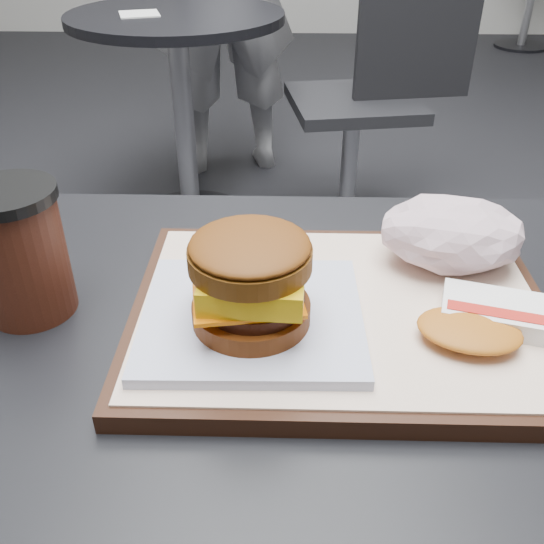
{
  "coord_description": "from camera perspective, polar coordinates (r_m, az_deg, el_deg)",
  "views": [
    {
      "loc": [
        0.01,
        -0.4,
        1.12
      ],
      "look_at": [
        0.0,
        0.02,
        0.83
      ],
      "focal_mm": 40.0,
      "sensor_mm": 36.0,
      "label": 1
    }
  ],
  "objects": [
    {
      "name": "breakfast_sandwich",
      "position": [
        0.5,
        -1.94,
        -1.64
      ],
      "size": [
        0.19,
        0.17,
        0.09
      ],
      "color": "white",
      "rests_on": "serving_tray"
    },
    {
      "name": "hash_brown",
      "position": [
        0.55,
        19.3,
        -4.25
      ],
      "size": [
        0.13,
        0.11,
        0.02
      ],
      "color": "white",
      "rests_on": "serving_tray"
    },
    {
      "name": "napkin",
      "position": [
        2.1,
        -12.39,
        22.64
      ],
      "size": [
        0.15,
        0.15,
        0.0
      ],
      "primitive_type": "cube",
      "rotation": [
        0.0,
        0.0,
        0.3
      ],
      "color": "white",
      "rests_on": "neighbor_table"
    },
    {
      "name": "neighbor_table",
      "position": [
        2.16,
        -8.62,
        17.82
      ],
      "size": [
        0.7,
        0.7,
        0.75
      ],
      "color": "black",
      "rests_on": "ground"
    },
    {
      "name": "neighbor_chair",
      "position": [
        2.17,
        9.65,
        16.7
      ],
      "size": [
        0.63,
        0.48,
        0.88
      ],
      "color": "#ACADB2",
      "rests_on": "ground"
    },
    {
      "name": "customer_table",
      "position": [
        0.67,
        -0.32,
        -19.38
      ],
      "size": [
        0.8,
        0.6,
        0.77
      ],
      "color": "#A5A5AA",
      "rests_on": "ground"
    },
    {
      "name": "crumpled_wrapper",
      "position": [
        0.62,
        16.65,
        3.49
      ],
      "size": [
        0.14,
        0.11,
        0.06
      ],
      "primitive_type": null,
      "color": "silver",
      "rests_on": "serving_tray"
    },
    {
      "name": "coffee_cup",
      "position": [
        0.59,
        -22.62,
        1.78
      ],
      "size": [
        0.09,
        0.09,
        0.13
      ],
      "color": "#3D180E",
      "rests_on": "customer_table"
    },
    {
      "name": "serving_tray",
      "position": [
        0.56,
        6.46,
        -3.88
      ],
      "size": [
        0.38,
        0.28,
        0.02
      ],
      "color": "black",
      "rests_on": "customer_table"
    }
  ]
}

